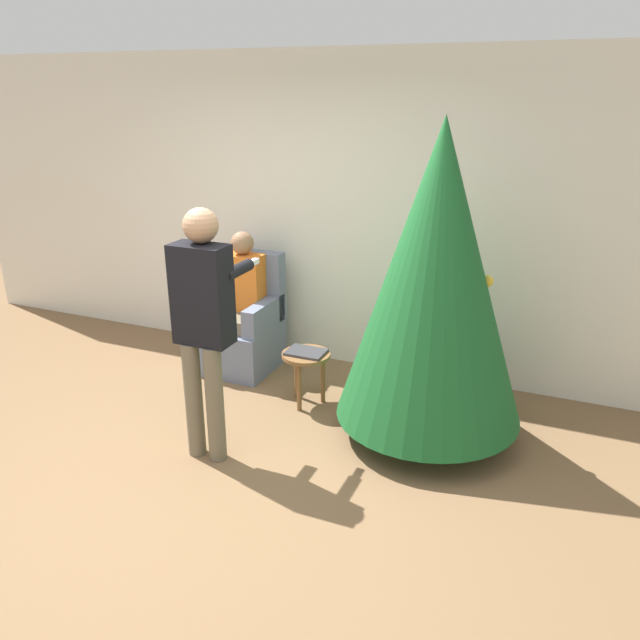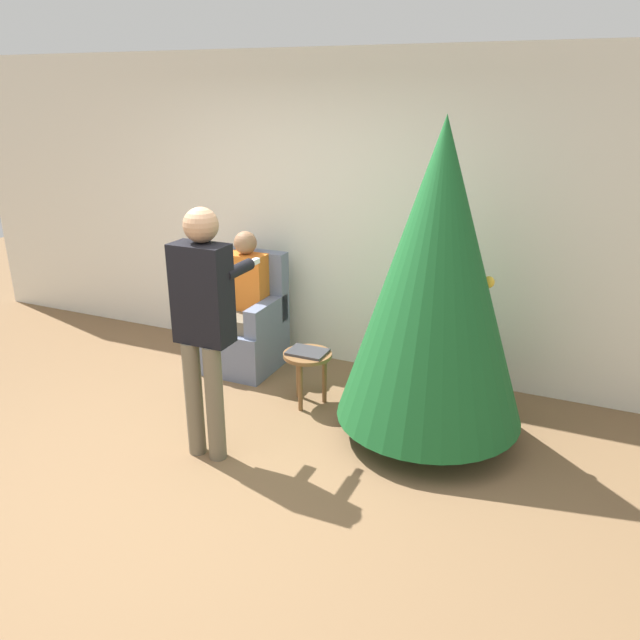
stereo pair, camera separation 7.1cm
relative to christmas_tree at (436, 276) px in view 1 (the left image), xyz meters
The scene contains 8 objects.
ground_plane 2.13m from the christmas_tree, 136.19° to the right, with size 14.00×14.00×0.00m, color brown.
wall_back 1.63m from the christmas_tree, 141.58° to the left, with size 8.00×0.06×2.70m.
christmas_tree is the anchor object (origin of this frame).
armchair 2.08m from the christmas_tree, 163.57° to the left, with size 0.60×0.65×1.03m.
person_seated 1.96m from the christmas_tree, 164.44° to the left, with size 0.36×0.46×1.23m.
person_standing 1.56m from the christmas_tree, 147.92° to the right, with size 0.39×0.57×1.70m.
side_stool 1.31m from the christmas_tree, behind, with size 0.38×0.38×0.44m.
laptop 1.26m from the christmas_tree, behind, with size 0.30×0.22×0.02m.
Camera 1 is at (2.13, -2.78, 2.39)m, focal length 35.00 mm.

